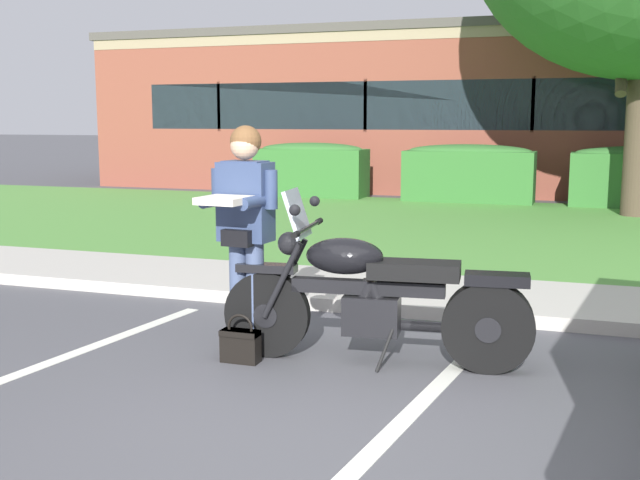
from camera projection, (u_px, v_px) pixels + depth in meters
ground_plane at (327, 438)px, 4.31m from camera, size 140.00×140.00×0.00m
curb_strip at (427, 311)px, 6.92m from camera, size 60.00×0.20×0.12m
concrete_walk at (444, 293)px, 7.71m from camera, size 60.00×1.50×0.08m
grass_lawn at (498, 230)px, 12.21m from camera, size 60.00×8.14×0.06m
stall_stripe_0 at (4, 379)px, 5.26m from camera, size 0.65×4.38×0.01m
stall_stripe_1 at (393, 431)px, 4.39m from camera, size 0.65×4.38×0.01m
motorcycle at (386, 298)px, 5.54m from camera, size 2.24×0.82×1.26m
rider_person at (244, 221)px, 5.69m from camera, size 0.53×0.60×1.70m
handbag at (240, 343)px, 5.63m from camera, size 0.28×0.13×0.36m
hedge_left at (311, 169)px, 17.20m from camera, size 2.44×0.90×1.24m
hedge_center_left at (469, 173)px, 16.08m from camera, size 2.66×0.90×1.24m
brick_building at (544, 111)px, 20.61m from camera, size 22.21×8.50×3.95m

